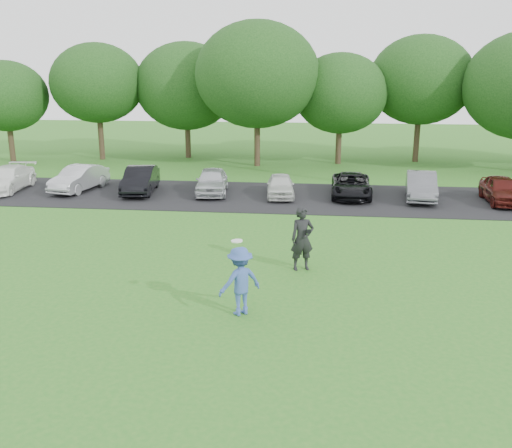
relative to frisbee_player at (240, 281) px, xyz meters
The scene contains 6 objects.
ground 0.90m from the frisbee_player, 97.65° to the left, with size 100.00×100.00×0.00m, color #287120.
parking_lot 13.25m from the frisbee_player, 90.13° to the left, with size 32.00×6.50×0.03m, color black.
frisbee_player is the anchor object (origin of this frame).
camera_bystander 3.69m from the frisbee_player, 67.59° to the left, with size 0.82×0.67×1.95m.
parked_cars 13.34m from the frisbee_player, 93.43° to the left, with size 28.39×4.54×1.25m.
tree_row 23.38m from the frisbee_player, 86.31° to the left, with size 42.39×9.85×8.64m.
Camera 1 is at (1.91, -13.23, 5.98)m, focal length 40.00 mm.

